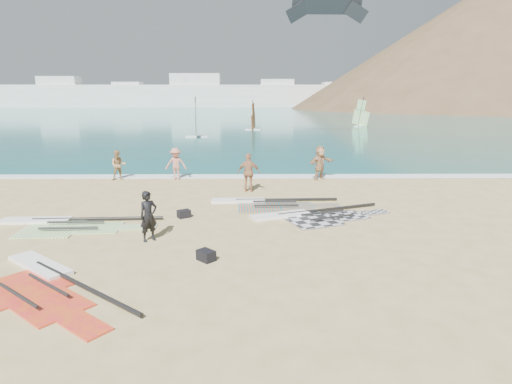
{
  "coord_description": "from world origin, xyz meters",
  "views": [
    {
      "loc": [
        0.76,
        -12.37,
        4.76
      ],
      "look_at": [
        0.91,
        4.0,
        1.0
      ],
      "focal_mm": 30.0,
      "sensor_mm": 36.0,
      "label": 1
    }
  ],
  "objects_px": {
    "rig_green": "(63,224)",
    "person_wetsuit": "(149,216)",
    "beachgoer_back": "(249,173)",
    "beachgoer_mid": "(176,164)",
    "rig_orange": "(264,203)",
    "rig_red": "(43,283)",
    "beachgoer_left": "(118,165)",
    "beachgoer_right": "(320,163)",
    "rig_grey": "(311,216)",
    "gear_bag_near": "(184,214)",
    "gear_bag_far": "(206,255)"
  },
  "relations": [
    {
      "from": "rig_green",
      "to": "gear_bag_far",
      "type": "height_order",
      "value": "gear_bag_far"
    },
    {
      "from": "rig_green",
      "to": "person_wetsuit",
      "type": "bearing_deg",
      "value": -28.18
    },
    {
      "from": "person_wetsuit",
      "to": "beachgoer_right",
      "type": "bearing_deg",
      "value": 14.46
    },
    {
      "from": "rig_grey",
      "to": "gear_bag_near",
      "type": "bearing_deg",
      "value": 158.53
    },
    {
      "from": "rig_orange",
      "to": "beachgoer_left",
      "type": "distance_m",
      "value": 9.86
    },
    {
      "from": "rig_red",
      "to": "rig_grey",
      "type": "bearing_deg",
      "value": 76.94
    },
    {
      "from": "gear_bag_far",
      "to": "beachgoer_back",
      "type": "bearing_deg",
      "value": 82.51
    },
    {
      "from": "beachgoer_left",
      "to": "beachgoer_right",
      "type": "distance_m",
      "value": 11.38
    },
    {
      "from": "beachgoer_back",
      "to": "gear_bag_far",
      "type": "bearing_deg",
      "value": 89.9
    },
    {
      "from": "gear_bag_near",
      "to": "rig_green",
      "type": "bearing_deg",
      "value": -166.56
    },
    {
      "from": "rig_grey",
      "to": "person_wetsuit",
      "type": "relative_size",
      "value": 3.42
    },
    {
      "from": "person_wetsuit",
      "to": "beachgoer_mid",
      "type": "relative_size",
      "value": 0.93
    },
    {
      "from": "rig_orange",
      "to": "rig_red",
      "type": "distance_m",
      "value": 9.99
    },
    {
      "from": "beachgoer_mid",
      "to": "beachgoer_left",
      "type": "bearing_deg",
      "value": 177.27
    },
    {
      "from": "rig_red",
      "to": "gear_bag_far",
      "type": "height_order",
      "value": "gear_bag_far"
    },
    {
      "from": "rig_green",
      "to": "gear_bag_far",
      "type": "distance_m",
      "value": 6.62
    },
    {
      "from": "rig_green",
      "to": "beachgoer_mid",
      "type": "xyz_separation_m",
      "value": [
        2.7,
        8.65,
        0.86
      ]
    },
    {
      "from": "rig_red",
      "to": "beachgoer_mid",
      "type": "xyz_separation_m",
      "value": [
        1.07,
        13.68,
        0.86
      ]
    },
    {
      "from": "rig_green",
      "to": "rig_orange",
      "type": "height_order",
      "value": "rig_green"
    },
    {
      "from": "gear_bag_near",
      "to": "beachgoer_left",
      "type": "height_order",
      "value": "beachgoer_left"
    },
    {
      "from": "gear_bag_far",
      "to": "rig_orange",
      "type": "bearing_deg",
      "value": 73.88
    },
    {
      "from": "rig_red",
      "to": "beachgoer_left",
      "type": "distance_m",
      "value": 13.88
    },
    {
      "from": "rig_red",
      "to": "beachgoer_mid",
      "type": "bearing_deg",
      "value": 124.35
    },
    {
      "from": "rig_green",
      "to": "rig_red",
      "type": "relative_size",
      "value": 1.26
    },
    {
      "from": "rig_green",
      "to": "person_wetsuit",
      "type": "height_order",
      "value": "person_wetsuit"
    },
    {
      "from": "rig_green",
      "to": "beachgoer_right",
      "type": "height_order",
      "value": "beachgoer_right"
    },
    {
      "from": "rig_orange",
      "to": "beachgoer_mid",
      "type": "distance_m",
      "value": 7.46
    },
    {
      "from": "rig_grey",
      "to": "rig_green",
      "type": "bearing_deg",
      "value": 164.82
    },
    {
      "from": "rig_orange",
      "to": "beachgoer_right",
      "type": "relative_size",
      "value": 2.93
    },
    {
      "from": "person_wetsuit",
      "to": "beachgoer_mid",
      "type": "xyz_separation_m",
      "value": [
        -0.9,
        10.35,
        0.07
      ]
    },
    {
      "from": "rig_grey",
      "to": "gear_bag_near",
      "type": "height_order",
      "value": "gear_bag_near"
    },
    {
      "from": "rig_green",
      "to": "beachgoer_back",
      "type": "height_order",
      "value": "beachgoer_back"
    },
    {
      "from": "gear_bag_far",
      "to": "beachgoer_back",
      "type": "distance_m",
      "value": 9.15
    },
    {
      "from": "rig_green",
      "to": "gear_bag_near",
      "type": "distance_m",
      "value": 4.43
    },
    {
      "from": "rig_grey",
      "to": "rig_red",
      "type": "height_order",
      "value": "same"
    },
    {
      "from": "person_wetsuit",
      "to": "rig_red",
      "type": "bearing_deg",
      "value": -161.17
    },
    {
      "from": "rig_orange",
      "to": "gear_bag_near",
      "type": "height_order",
      "value": "gear_bag_near"
    },
    {
      "from": "rig_red",
      "to": "beachgoer_back",
      "type": "distance_m",
      "value": 11.87
    },
    {
      "from": "rig_orange",
      "to": "person_wetsuit",
      "type": "distance_m",
      "value": 6.21
    },
    {
      "from": "rig_orange",
      "to": "beachgoer_right",
      "type": "height_order",
      "value": "beachgoer_right"
    },
    {
      "from": "beachgoer_back",
      "to": "rig_orange",
      "type": "bearing_deg",
      "value": 112.38
    },
    {
      "from": "rig_red",
      "to": "beachgoer_back",
      "type": "relative_size",
      "value": 2.51
    },
    {
      "from": "gear_bag_far",
      "to": "rig_red",
      "type": "bearing_deg",
      "value": -158.52
    },
    {
      "from": "person_wetsuit",
      "to": "gear_bag_near",
      "type": "bearing_deg",
      "value": 34.93
    },
    {
      "from": "beachgoer_mid",
      "to": "beachgoer_right",
      "type": "relative_size",
      "value": 0.94
    },
    {
      "from": "rig_red",
      "to": "beachgoer_right",
      "type": "xyz_separation_m",
      "value": [
        9.21,
        13.68,
        0.92
      ]
    },
    {
      "from": "beachgoer_right",
      "to": "gear_bag_far",
      "type": "bearing_deg",
      "value": -150.32
    },
    {
      "from": "person_wetsuit",
      "to": "rig_green",
      "type": "bearing_deg",
      "value": 114.05
    },
    {
      "from": "person_wetsuit",
      "to": "rig_grey",
      "type": "bearing_deg",
      "value": -15.15
    },
    {
      "from": "beachgoer_back",
      "to": "beachgoer_mid",
      "type": "bearing_deg",
      "value": -29.04
    }
  ]
}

